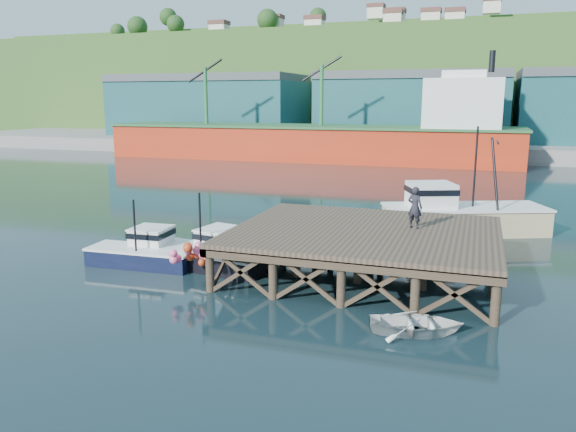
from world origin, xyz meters
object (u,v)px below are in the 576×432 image
at_px(boat_navy, 145,251).
at_px(boat_black, 212,252).
at_px(trawler, 461,211).
at_px(dockworker, 415,207).
at_px(dinghy, 416,324).

bearing_deg(boat_navy, boat_black, 10.46).
height_order(boat_navy, trawler, trawler).
relative_size(trawler, dockworker, 5.23).
relative_size(boat_navy, dinghy, 1.68).
height_order(trawler, dockworker, trawler).
relative_size(boat_navy, dockworker, 2.79).
distance_m(boat_black, dockworker, 9.96).
bearing_deg(trawler, boat_navy, -162.13).
xyz_separation_m(boat_navy, boat_black, (3.32, 0.77, 0.01)).
bearing_deg(dockworker, dinghy, 117.43).
distance_m(trawler, dockworker, 9.47).
relative_size(boat_black, dockworker, 3.27).
height_order(dinghy, dockworker, dockworker).
bearing_deg(boat_black, dockworker, 24.38).
height_order(boat_black, dinghy, boat_black).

